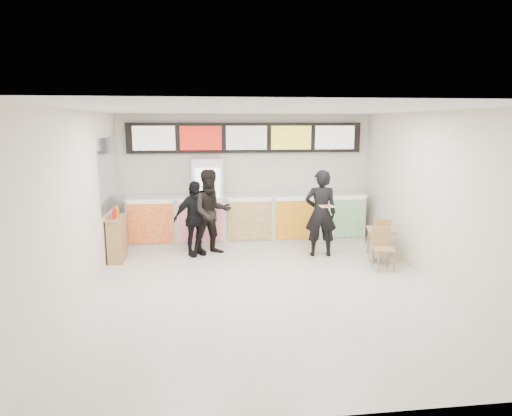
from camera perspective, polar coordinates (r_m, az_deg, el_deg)
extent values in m
plane|color=beige|center=(7.92, 1.43, -10.04)|extent=(7.00, 7.00, 0.00)
plane|color=white|center=(7.42, 1.54, 12.20)|extent=(7.00, 7.00, 0.00)
plane|color=silver|center=(10.97, -1.25, 3.82)|extent=(6.00, 0.00, 6.00)
plane|color=silver|center=(7.68, -21.23, 0.19)|extent=(0.00, 7.00, 7.00)
plane|color=silver|center=(8.51, 21.90, 1.09)|extent=(0.00, 7.00, 7.00)
cube|color=silver|center=(10.73, -1.01, -1.47)|extent=(5.50, 0.70, 1.10)
cube|color=silver|center=(10.62, -1.02, 1.53)|extent=(5.56, 0.76, 0.04)
cube|color=red|center=(10.34, -13.00, -1.89)|extent=(0.99, 0.02, 0.90)
cube|color=#FB37A9|center=(10.29, -6.89, -1.76)|extent=(0.99, 0.02, 0.90)
cube|color=brown|center=(10.35, -0.79, -1.61)|extent=(0.99, 0.02, 0.90)
cube|color=yellow|center=(10.52, 5.18, -1.45)|extent=(0.99, 0.02, 0.90)
cube|color=#24924E|center=(10.81, 10.88, -1.28)|extent=(0.99, 0.02, 0.90)
cube|color=black|center=(10.82, -1.23, 8.78)|extent=(5.50, 0.12, 0.70)
cube|color=white|center=(10.74, -12.65, 8.51)|extent=(0.95, 0.02, 0.55)
cube|color=red|center=(10.69, -6.92, 8.68)|extent=(0.95, 0.02, 0.55)
cube|color=silver|center=(10.75, -1.19, 8.76)|extent=(0.95, 0.02, 0.55)
cube|color=yellow|center=(10.91, 4.42, 8.76)|extent=(0.95, 0.02, 0.55)
cube|color=white|center=(11.17, 9.82, 8.68)|extent=(0.95, 0.02, 0.55)
cube|color=white|center=(10.61, -6.06, 0.80)|extent=(0.70, 0.65, 2.00)
cube|color=white|center=(10.26, -6.03, 0.76)|extent=(0.54, 0.02, 1.50)
cylinder|color=#1E7E17|center=(10.42, -7.13, -2.48)|extent=(0.07, 0.07, 0.22)
cylinder|color=#FF4415|center=(10.42, -6.35, -2.47)|extent=(0.07, 0.07, 0.22)
cylinder|color=red|center=(10.42, -5.58, -2.45)|extent=(0.07, 0.07, 0.22)
cylinder|color=blue|center=(10.43, -4.81, -2.43)|extent=(0.07, 0.07, 0.22)
cylinder|color=#FF4415|center=(10.34, -7.17, -0.43)|extent=(0.07, 0.07, 0.22)
cylinder|color=red|center=(10.34, -6.40, -0.41)|extent=(0.07, 0.07, 0.22)
cylinder|color=blue|center=(10.34, -5.62, -0.40)|extent=(0.07, 0.07, 0.22)
cylinder|color=#1E7E17|center=(10.35, -4.85, -0.38)|extent=(0.07, 0.07, 0.22)
cylinder|color=red|center=(10.28, -7.22, 1.65)|extent=(0.07, 0.07, 0.22)
cylinder|color=blue|center=(10.28, -6.44, 1.67)|extent=(0.07, 0.07, 0.22)
cylinder|color=#1E7E17|center=(10.28, -5.66, 1.68)|extent=(0.07, 0.07, 0.22)
cylinder|color=#FF4415|center=(10.28, -4.88, 1.70)|extent=(0.07, 0.07, 0.22)
cylinder|color=blue|center=(10.22, -7.27, 3.75)|extent=(0.07, 0.07, 0.22)
cylinder|color=#1E7E17|center=(10.22, -6.48, 3.77)|extent=(0.07, 0.07, 0.22)
cylinder|color=#FF4415|center=(10.23, -5.70, 3.79)|extent=(0.07, 0.07, 0.22)
cylinder|color=red|center=(10.23, -4.91, 3.80)|extent=(0.07, 0.07, 0.22)
cube|color=#B2B7BF|center=(10.01, -17.92, 4.11)|extent=(0.01, 2.00, 1.50)
imported|color=black|center=(9.69, 8.09, -0.65)|extent=(0.72, 0.52, 1.84)
imported|color=black|center=(9.75, -5.61, -0.56)|extent=(1.06, 0.93, 1.83)
imported|color=black|center=(9.73, -7.71, -1.31)|extent=(1.01, 0.78, 1.60)
cube|color=beige|center=(9.23, 8.86, 0.21)|extent=(0.28, 0.28, 0.01)
cone|color=#CC7233|center=(9.22, 8.86, 0.27)|extent=(0.36, 0.36, 0.02)
cube|color=#B08150|center=(9.51, 15.42, -2.64)|extent=(0.69, 0.69, 0.04)
cylinder|color=gray|center=(9.59, 15.32, -4.64)|extent=(0.07, 0.07, 0.67)
cylinder|color=gray|center=(9.68, 15.23, -6.47)|extent=(0.41, 0.41, 0.03)
cube|color=#B08150|center=(9.08, 15.70, -4.97)|extent=(0.48, 0.48, 0.04)
cube|color=#B08150|center=(9.18, 15.34, -3.40)|extent=(0.36, 0.13, 0.39)
cube|color=#B08150|center=(10.06, 15.03, -3.43)|extent=(0.48, 0.48, 0.04)
cube|color=#B08150|center=(9.85, 15.47, -2.47)|extent=(0.36, 0.13, 0.39)
cube|color=#B08150|center=(9.82, -16.95, -3.77)|extent=(0.29, 0.77, 0.87)
cube|color=#B08150|center=(9.72, -17.09, -1.17)|extent=(0.33, 0.81, 0.04)
cylinder|color=red|center=(9.50, -17.34, -0.80)|extent=(0.06, 0.06, 0.17)
cylinder|color=red|center=(9.66, -17.18, -0.61)|extent=(0.06, 0.06, 0.17)
cylinder|color=yellow|center=(9.82, -17.01, -0.43)|extent=(0.06, 0.06, 0.17)
cylinder|color=brown|center=(9.96, -16.87, -0.26)|extent=(0.06, 0.06, 0.17)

